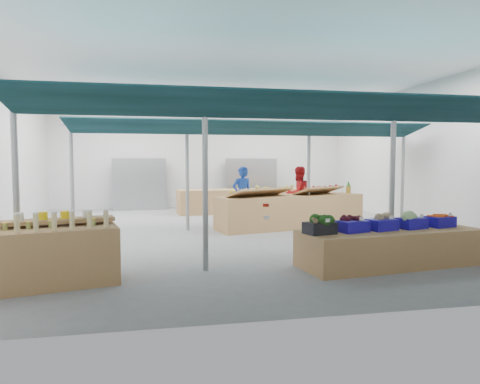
% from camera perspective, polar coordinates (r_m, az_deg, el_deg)
% --- Properties ---
extents(floor, '(13.00, 13.00, 0.00)m').
position_cam_1_polar(floor, '(11.57, -1.84, -5.33)').
color(floor, slate).
rests_on(floor, ground).
extents(hall, '(13.00, 13.00, 13.00)m').
position_cam_1_polar(hall, '(12.87, -2.89, 7.42)').
color(hall, silver).
rests_on(hall, ground).
extents(pole_grid, '(10.00, 4.60, 3.00)m').
position_cam_1_polar(pole_grid, '(9.86, 4.06, 3.62)').
color(pole_grid, gray).
rests_on(pole_grid, floor).
extents(awnings, '(9.50, 7.08, 0.30)m').
position_cam_1_polar(awnings, '(9.90, 4.09, 9.23)').
color(awnings, black).
rests_on(awnings, pole_grid).
extents(back_shelving_left, '(2.00, 0.50, 2.00)m').
position_cam_1_polar(back_shelving_left, '(17.32, -13.23, 0.99)').
color(back_shelving_left, '#B23F33').
rests_on(back_shelving_left, floor).
extents(back_shelving_right, '(2.00, 0.50, 2.00)m').
position_cam_1_polar(back_shelving_right, '(17.71, 1.48, 1.16)').
color(back_shelving_right, '#B23F33').
rests_on(back_shelving_right, floor).
extents(bottle_shelf, '(2.13, 1.56, 1.16)m').
position_cam_1_polar(bottle_shelf, '(7.19, -24.08, -7.60)').
color(bottle_shelf, '#9B7243').
rests_on(bottle_shelf, floor).
extents(veg_counter, '(3.47, 1.54, 0.65)m').
position_cam_1_polar(veg_counter, '(8.31, 19.36, -6.98)').
color(veg_counter, '#9B7243').
rests_on(veg_counter, floor).
extents(fruit_counter, '(4.48, 2.05, 0.93)m').
position_cam_1_polar(fruit_counter, '(12.33, 6.76, -2.59)').
color(fruit_counter, '#9B7243').
rests_on(fruit_counter, floor).
extents(far_counter, '(4.93, 1.45, 0.87)m').
position_cam_1_polar(far_counter, '(15.96, 0.42, -1.17)').
color(far_counter, '#9B7243').
rests_on(far_counter, floor).
extents(crate_stack, '(0.61, 0.47, 0.67)m').
position_cam_1_polar(crate_stack, '(9.03, 23.13, -6.17)').
color(crate_stack, '#170D96').
rests_on(crate_stack, floor).
extents(vendor_left, '(0.72, 0.56, 1.74)m').
position_cam_1_polar(vendor_left, '(13.05, 0.28, -0.42)').
color(vendor_left, '#183DA1').
rests_on(vendor_left, floor).
extents(vendor_right, '(0.98, 0.84, 1.74)m').
position_cam_1_polar(vendor_right, '(13.52, 7.79, -0.30)').
color(vendor_right, red).
rests_on(vendor_right, floor).
extents(crate_broccoli, '(0.57, 0.47, 0.35)m').
position_cam_1_polar(crate_broccoli, '(7.44, 10.58, -4.30)').
color(crate_broccoli, black).
rests_on(crate_broccoli, veg_counter).
extents(crate_beets, '(0.57, 0.47, 0.29)m').
position_cam_1_polar(crate_beets, '(7.78, 14.80, -4.20)').
color(crate_beets, '#170D96').
rests_on(crate_beets, veg_counter).
extents(crate_celeriac, '(0.57, 0.47, 0.31)m').
position_cam_1_polar(crate_celeriac, '(8.12, 18.39, -3.84)').
color(crate_celeriac, '#170D96').
rests_on(crate_celeriac, veg_counter).
extents(crate_cabbage, '(0.57, 0.47, 0.35)m').
position_cam_1_polar(crate_cabbage, '(8.52, 21.92, -3.47)').
color(crate_cabbage, '#170D96').
rests_on(crate_cabbage, veg_counter).
extents(crate_carrots, '(0.57, 0.47, 0.29)m').
position_cam_1_polar(crate_carrots, '(8.96, 25.10, -3.51)').
color(crate_carrots, '#170D96').
rests_on(crate_carrots, veg_counter).
extents(sparrow, '(0.12, 0.09, 0.11)m').
position_cam_1_polar(sparrow, '(7.26, 9.99, -3.79)').
color(sparrow, brown).
rests_on(sparrow, crate_broccoli).
extents(pole_ribbon, '(0.12, 0.12, 0.28)m').
position_cam_1_polar(pole_ribbon, '(7.74, 3.49, -1.92)').
color(pole_ribbon, '#B4190C').
rests_on(pole_ribbon, pole_grid).
extents(apple_heap_yellow, '(2.01, 1.50, 0.27)m').
position_cam_1_polar(apple_heap_yellow, '(11.67, 2.71, 0.18)').
color(apple_heap_yellow, '#997247').
rests_on(apple_heap_yellow, fruit_counter).
extents(apple_heap_red, '(1.65, 1.32, 0.27)m').
position_cam_1_polar(apple_heap_red, '(12.67, 10.43, 0.42)').
color(apple_heap_red, '#997247').
rests_on(apple_heap_red, fruit_counter).
extents(pineapple, '(0.14, 0.14, 0.39)m').
position_cam_1_polar(pineapple, '(13.33, 14.26, 0.60)').
color(pineapple, '#8C6019').
rests_on(pineapple, fruit_counter).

